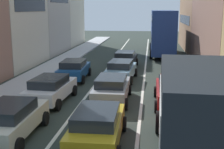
{
  "coord_description": "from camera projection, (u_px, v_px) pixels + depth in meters",
  "views": [
    {
      "loc": [
        2.14,
        -4.85,
        5.24
      ],
      "look_at": [
        0.0,
        12.0,
        1.6
      ],
      "focal_mm": 49.22,
      "sensor_mm": 36.0,
      "label": 1
    }
  ],
  "objects": [
    {
      "name": "sedan_left_lane_fourth",
      "position": [
        74.0,
        69.0,
        23.08
      ],
      "size": [
        2.19,
        4.36,
        1.49
      ],
      "rotation": [
        0.0,
        0.0,
        1.61
      ],
      "color": "#194C8C",
      "rests_on": "ground"
    },
    {
      "name": "sedan_centre_lane_fifth",
      "position": [
        125.0,
        59.0,
        27.76
      ],
      "size": [
        2.18,
        4.36,
        1.49
      ],
      "rotation": [
        0.0,
        0.0,
        1.54
      ],
      "color": "black",
      "rests_on": "ground"
    },
    {
      "name": "sidewalk_left",
      "position": [
        46.0,
        71.0,
        26.27
      ],
      "size": [
        2.6,
        64.0,
        0.14
      ],
      "primitive_type": "cube",
      "color": "#B4B4B4",
      "rests_on": "ground"
    },
    {
      "name": "wagon_left_lane_second",
      "position": [
        11.0,
        119.0,
        12.61
      ],
      "size": [
        2.08,
        4.31,
        1.49
      ],
      "rotation": [
        0.0,
        0.0,
        1.58
      ],
      "color": "beige",
      "rests_on": "ground"
    },
    {
      "name": "sedan_left_lane_third",
      "position": [
        51.0,
        88.0,
        17.49
      ],
      "size": [
        2.24,
        4.39,
        1.49
      ],
      "rotation": [
        0.0,
        0.0,
        1.52
      ],
      "color": "silver",
      "rests_on": "ground"
    },
    {
      "name": "sedan_centre_lane_second",
      "position": [
        97.0,
        125.0,
        11.93
      ],
      "size": [
        2.11,
        4.32,
        1.49
      ],
      "rotation": [
        0.0,
        0.0,
        1.58
      ],
      "color": "#B29319",
      "rests_on": "ground"
    },
    {
      "name": "hatchback_centre_lane_third",
      "position": [
        112.0,
        88.0,
        17.58
      ],
      "size": [
        2.06,
        4.3,
        1.49
      ],
      "rotation": [
        0.0,
        0.0,
        1.57
      ],
      "color": "gray",
      "rests_on": "ground"
    },
    {
      "name": "removalist_box_truck",
      "position": [
        198.0,
        113.0,
        9.82
      ],
      "size": [
        2.87,
        7.76,
        3.58
      ],
      "rotation": [
        0.0,
        0.0,
        1.54
      ],
      "color": "#A51E1E",
      "rests_on": "ground"
    },
    {
      "name": "coupe_centre_lane_fourth",
      "position": [
        121.0,
        70.0,
        22.9
      ],
      "size": [
        2.29,
        4.41,
        1.49
      ],
      "rotation": [
        0.0,
        0.0,
        1.51
      ],
      "color": "#759EB7",
      "rests_on": "ground"
    },
    {
      "name": "bus_mid_queue_primary",
      "position": [
        162.0,
        30.0,
        35.08
      ],
      "size": [
        2.86,
        10.52,
        5.06
      ],
      "rotation": [
        0.0,
        0.0,
        1.58
      ],
      "color": "navy",
      "rests_on": "ground"
    },
    {
      "name": "lane_stripe_right",
      "position": [
        145.0,
        74.0,
        25.26
      ],
      "size": [
        0.16,
        60.0,
        0.01
      ],
      "primitive_type": "cube",
      "color": "silver",
      "rests_on": "ground"
    },
    {
      "name": "sedan_right_lane_behind_truck",
      "position": [
        173.0,
        91.0,
        16.95
      ],
      "size": [
        2.06,
        4.3,
        1.49
      ],
      "rotation": [
        0.0,
        0.0,
        1.57
      ],
      "color": "#A51E1E",
      "rests_on": "ground"
    },
    {
      "name": "lane_stripe_left",
      "position": [
        104.0,
        73.0,
        25.67
      ],
      "size": [
        0.16,
        60.0,
        0.01
      ],
      "primitive_type": "cube",
      "color": "silver",
      "rests_on": "ground"
    }
  ]
}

